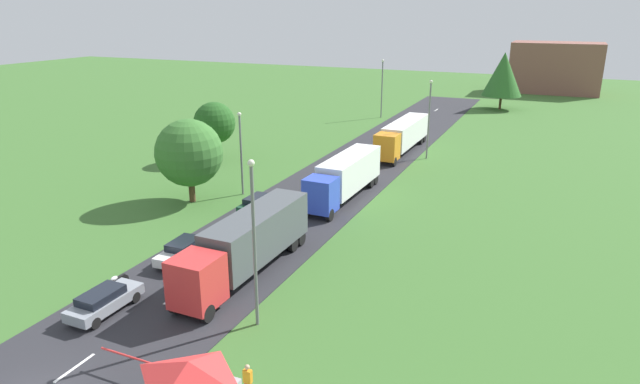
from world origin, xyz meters
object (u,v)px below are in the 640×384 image
Objects in this scene: car_lead at (104,301)px; car_third at (258,203)px; tree_birch at (189,153)px; lamppost_second at (241,149)px; lamppost_fourth at (382,86)px; lamppost_third at (429,116)px; truck_lead at (247,242)px; motorcycle_courier at (116,282)px; barrier_gate at (165,373)px; person_lead at (248,381)px; lamppost_lead at (254,237)px; car_second at (183,250)px; truck_second at (345,176)px; distant_building at (555,68)px; tree_maple at (503,74)px; tree_oak at (214,123)px; truck_third at (403,135)px.

car_third is at bearing 91.03° from car_lead.
tree_birch is (-7.06, 17.62, 3.63)m from car_lead.
lamppost_fourth is at bearing 90.21° from lamppost_second.
car_third is at bearing -110.72° from lamppost_third.
lamppost_third is at bearing 57.63° from lamppost_second.
motorcycle_courier is (-6.19, -5.13, -1.66)m from truck_lead.
person_lead is at bearing 12.28° from barrier_gate.
lamppost_lead reaches higher than person_lead.
person_lead is at bearing -42.18° from car_second.
car_second is at bearing -107.37° from truck_second.
truck_lead is 96.95m from distant_building.
truck_second is at bearing 102.68° from person_lead.
barrier_gate is 7.69m from lamppost_lead.
lamppost_second is 0.80× the size of tree_maple.
distant_building reaches higher than lamppost_third.
distant_building is (7.40, 25.15, -0.90)m from tree_maple.
motorcycle_courier is 60.43m from lamppost_fourth.
barrier_gate is 0.63× the size of tree_birch.
car_lead is 0.50× the size of lamppost_fourth.
tree_maple reaches higher than car_lead.
lamppost_third is (3.35, 16.92, 2.75)m from truck_second.
car_second is at bearing 75.68° from motorcycle_courier.
tree_maple is (12.03, 78.13, 5.07)m from car_lead.
lamppost_lead is 22.36m from lamppost_second.
tree_oak is at bearing 135.30° from car_third.
tree_birch reaches higher than car_third.
tree_birch is 89.66m from distant_building.
lamppost_fourth reaches higher than person_lead.
truck_third is at bearing -65.47° from lamppost_fourth.
truck_lead reaches higher than motorcycle_courier.
truck_third is 2.15× the size of tree_oak.
barrier_gate is 3.91m from person_lead.
truck_second is 2.80× the size of car_third.
lamppost_second reaches higher than truck_lead.
lamppost_third is at bearing 69.28° from car_third.
barrier_gate is at bearing -91.52° from lamppost_third.
truck_lead is at bearing 57.19° from car_lead.
barrier_gate is at bearing -56.18° from tree_birch.
car_lead is at bearing -86.20° from lamppost_fourth.
truck_second is 2.70× the size of car_lead.
tree_maple reaches higher than barrier_gate.
lamppost_third is 27.75m from tree_birch.
car_second is 10.39m from car_third.
car_third is 2.52× the size of person_lead.
barrier_gate is (7.22, -3.69, -0.11)m from car_lead.
truck_lead reaches higher than truck_third.
tree_maple is (4.81, 81.82, 5.18)m from barrier_gate.
car_second is 72.10m from tree_maple.
lamppost_second is at bearing -112.98° from truck_third.
lamppost_second reaches higher than tree_birch.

